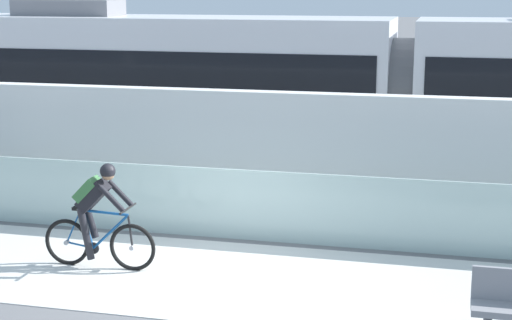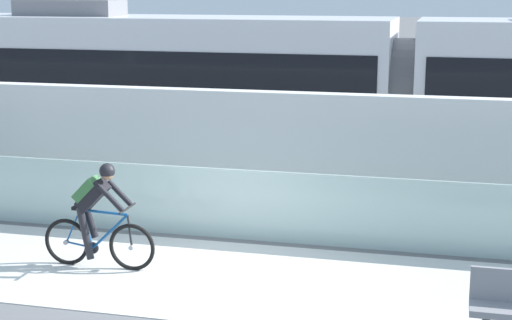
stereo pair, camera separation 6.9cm
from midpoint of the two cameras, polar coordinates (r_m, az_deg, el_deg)
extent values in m
plane|color=slate|center=(11.87, -4.70, -8.17)|extent=(200.00, 200.00, 0.00)
cube|color=silver|center=(11.87, -4.70, -8.14)|extent=(32.00, 3.20, 0.01)
cube|color=#ADC6C1|center=(13.37, -2.25, -3.11)|extent=(32.00, 0.05, 1.19)
cube|color=white|center=(14.94, -0.37, 0.63)|extent=(32.00, 0.36, 2.25)
cube|color=#595654|center=(17.55, 1.61, -1.36)|extent=(32.00, 0.08, 0.01)
cube|color=#595654|center=(18.91, 2.53, -0.37)|extent=(32.00, 0.08, 0.01)
cube|color=silver|center=(18.80, -7.55, 5.33)|extent=(11.00, 2.50, 3.10)
cube|color=black|center=(18.76, -7.58, 6.39)|extent=(10.56, 2.54, 1.04)
cube|color=#14724C|center=(19.01, -7.44, 1.23)|extent=(10.78, 2.53, 0.28)
cube|color=slate|center=(19.48, -13.23, 10.46)|extent=(2.40, 1.10, 0.36)
cube|color=#232326|center=(20.56, -16.62, 1.17)|extent=(1.40, 1.88, 0.20)
cylinder|color=black|center=(19.97, -17.63, 0.61)|extent=(0.60, 0.10, 0.60)
cylinder|color=black|center=(21.19, -15.64, 1.37)|extent=(0.60, 0.10, 0.60)
cube|color=#232326|center=(18.09, 3.04, 0.20)|extent=(1.40, 1.88, 0.20)
cylinder|color=black|center=(17.42, 2.60, -0.47)|extent=(0.60, 0.10, 0.60)
cylinder|color=black|center=(18.80, 3.45, 0.47)|extent=(0.60, 0.10, 0.60)
cube|color=#232326|center=(17.84, 17.26, -0.52)|extent=(1.40, 1.88, 0.20)
cylinder|color=black|center=(17.15, 17.38, -1.23)|extent=(0.60, 0.10, 0.60)
cylinder|color=black|center=(18.55, 17.13, -0.22)|extent=(0.60, 0.10, 0.60)
cylinder|color=#59595B|center=(17.57, 10.29, 4.75)|extent=(0.60, 2.30, 2.30)
torus|color=black|center=(12.06, -8.91, -6.13)|extent=(0.72, 0.06, 0.72)
cylinder|color=#99999E|center=(12.06, -8.91, -6.13)|extent=(0.07, 0.10, 0.07)
torus|color=black|center=(12.49, -13.38, -5.68)|extent=(0.72, 0.06, 0.72)
cylinder|color=#99999E|center=(12.49, -13.38, -5.68)|extent=(0.07, 0.10, 0.07)
cylinder|color=#144C8C|center=(12.13, -10.42, -5.02)|extent=(0.60, 0.04, 0.58)
cylinder|color=#144C8C|center=(12.28, -12.04, -4.80)|extent=(0.22, 0.04, 0.59)
cylinder|color=#144C8C|center=(12.08, -10.86, -3.67)|extent=(0.76, 0.04, 0.07)
cylinder|color=#144C8C|center=(12.41, -12.50, -5.90)|extent=(0.43, 0.03, 0.09)
cylinder|color=#144C8C|center=(12.36, -12.93, -4.59)|extent=(0.27, 0.02, 0.53)
cylinder|color=black|center=(12.00, -9.06, -5.01)|extent=(0.08, 0.03, 0.49)
cube|color=black|center=(12.23, -12.48, -3.38)|extent=(0.24, 0.10, 0.05)
cylinder|color=black|center=(11.91, -9.22, -3.42)|extent=(0.03, 0.58, 0.03)
cylinder|color=#262628|center=(12.33, -11.60, -6.13)|extent=(0.18, 0.02, 0.18)
cube|color=black|center=(12.08, -11.59, -2.48)|extent=(0.50, 0.28, 0.51)
cube|color=#336638|center=(12.10, -12.01, -2.03)|extent=(0.38, 0.30, 0.38)
sphere|color=#997051|center=(11.90, -10.62, -0.95)|extent=(0.20, 0.20, 0.20)
sphere|color=black|center=(11.89, -10.62, -0.78)|extent=(0.23, 0.23, 0.23)
cylinder|color=black|center=(11.79, -10.35, -2.74)|extent=(0.41, 0.08, 0.41)
cylinder|color=black|center=(12.08, -9.73, -2.36)|extent=(0.41, 0.08, 0.41)
cylinder|color=black|center=(12.21, -12.12, -5.13)|extent=(0.25, 0.11, 0.79)
cylinder|color=black|center=(12.32, -11.79, -4.27)|extent=(0.25, 0.11, 0.52)
camera|label=1|loc=(0.03, -90.15, -0.03)|focal=56.48mm
camera|label=2|loc=(0.03, 89.85, 0.03)|focal=56.48mm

